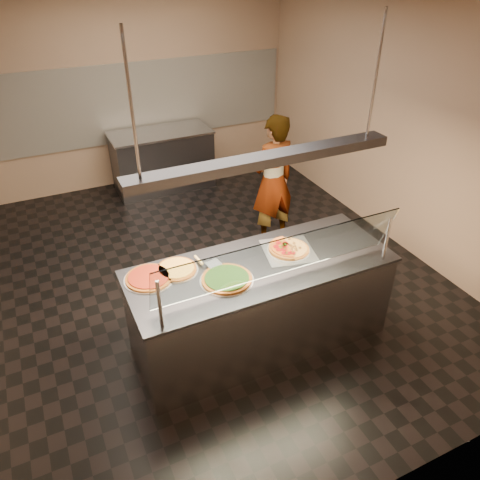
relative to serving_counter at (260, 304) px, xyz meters
name	(u,v)px	position (x,y,z in m)	size (l,w,h in m)	color
ground	(213,273)	(0.00, 1.25, -0.48)	(5.00, 6.00, 0.02)	black
wall_back	(135,89)	(0.00, 4.26, 1.03)	(5.00, 0.02, 3.00)	tan
wall_front	(410,348)	(0.00, -1.76, 1.03)	(5.00, 0.02, 3.00)	tan
wall_right	(396,124)	(2.51, 1.25, 1.03)	(0.02, 6.00, 3.00)	tan
tile_band	(137,102)	(0.00, 4.23, 0.83)	(4.90, 0.02, 1.20)	silver
serving_counter	(260,304)	(0.00, 0.00, 0.00)	(2.46, 0.94, 0.93)	#B7B7BC
sneeze_guard	(282,257)	(0.00, -0.34, 0.76)	(2.22, 0.18, 0.54)	#B7B7BC
perforated_tray	(288,250)	(0.34, 0.09, 0.47)	(0.55, 0.55, 0.01)	silver
half_pizza_pepperoni	(280,250)	(0.25, 0.09, 0.50)	(0.27, 0.41, 0.05)	brown
half_pizza_sausage	(296,246)	(0.43, 0.10, 0.49)	(0.27, 0.41, 0.04)	brown
pizza_spinach	(227,279)	(-0.38, -0.08, 0.48)	(0.47, 0.47, 0.03)	silver
pizza_cheese	(176,269)	(-0.73, 0.25, 0.48)	(0.39, 0.39, 0.03)	silver
pizza_tomato	(149,278)	(-0.99, 0.23, 0.48)	(0.43, 0.43, 0.03)	silver
pizza_spatula	(205,261)	(-0.46, 0.23, 0.49)	(0.19, 0.23, 0.02)	#B7B7BC
prep_table	(163,160)	(0.20, 3.80, 0.00)	(1.56, 0.74, 0.93)	#3E3E44
worker	(273,182)	(1.00, 1.61, 0.40)	(0.63, 0.41, 1.72)	#29282E
heat_lamp_housing	(265,160)	(0.00, 0.00, 1.48)	(2.30, 0.18, 0.08)	#3E3E44
lamp_rod_left	(132,108)	(-1.00, 0.00, 2.03)	(0.02, 0.02, 1.01)	#B7B7BC
lamp_rod_right	(376,76)	(1.00, 0.00, 2.03)	(0.02, 0.02, 1.01)	#B7B7BC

